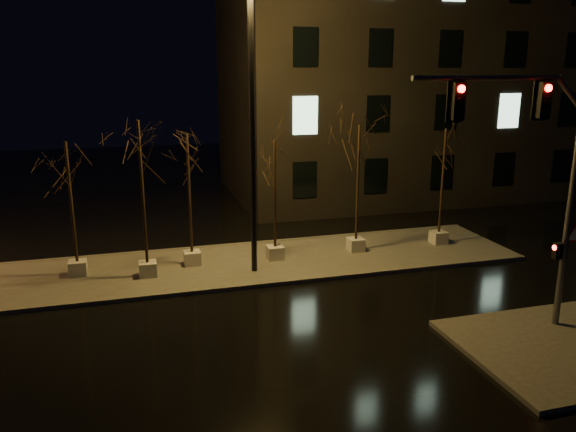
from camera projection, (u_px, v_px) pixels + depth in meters
name	position (u px, v px, depth m)	size (l,w,h in m)	color
ground	(298.00, 327.00, 17.45)	(90.00, 90.00, 0.00)	black
median	(255.00, 263.00, 23.01)	(22.00, 5.00, 0.15)	#44413C
building	(426.00, 73.00, 35.99)	(25.00, 12.00, 15.00)	black
tree_0	(68.00, 172.00, 20.45)	(1.80, 1.80, 5.24)	#B3B0A7
tree_1	(140.00, 157.00, 20.17)	(1.80, 1.80, 6.02)	#B3B0A7
tree_2	(188.00, 164.00, 21.54)	(1.80, 1.80, 5.37)	#B3B0A7
tree_3	(275.00, 168.00, 22.27)	(1.80, 1.80, 5.01)	#B3B0A7
tree_4	(359.00, 154.00, 23.22)	(1.80, 1.80, 5.54)	#B3B0A7
tree_5	(444.00, 155.00, 24.30)	(1.80, 1.80, 5.29)	#B3B0A7
traffic_signal_mast	(539.00, 168.00, 15.83)	(6.11, 0.44, 7.47)	slate
streetlight_main	(252.00, 110.00, 20.32)	(2.68, 0.45, 10.72)	black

